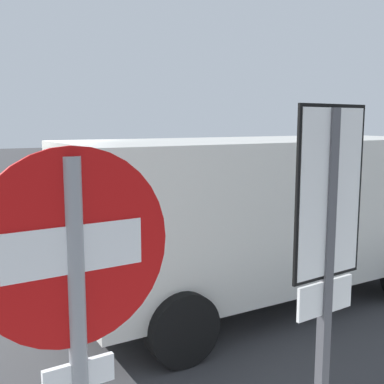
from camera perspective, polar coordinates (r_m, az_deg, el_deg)
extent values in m
plane|color=#38383A|center=(7.11, -21.95, -12.15)|extent=(80.00, 80.00, 0.00)
cube|color=#E0D14C|center=(8.06, -0.15, -9.03)|extent=(28.00, 0.16, 0.01)
cylinder|color=red|center=(1.81, -13.98, -6.65)|extent=(0.76, 0.04, 0.76)
cube|color=white|center=(1.81, -13.98, -6.65)|extent=(0.53, 0.04, 0.18)
cube|color=white|center=(2.00, -13.44, -20.66)|extent=(0.28, 0.03, 0.11)
cube|color=#4C4C51|center=(2.99, 15.61, -15.00)|extent=(0.06, 0.06, 2.50)
cube|color=white|center=(2.78, 16.24, -0.13)|extent=(0.50, 0.05, 0.95)
cube|color=black|center=(2.78, 16.24, -0.13)|extent=(0.54, 0.05, 0.99)
cube|color=white|center=(2.93, 15.74, -12.12)|extent=(0.45, 0.05, 0.20)
cube|color=silver|center=(6.41, 8.22, -1.84)|extent=(5.22, 2.04, 1.82)
cube|color=black|center=(7.82, 20.31, 2.52)|extent=(0.17, 1.84, 0.80)
cylinder|color=black|center=(8.48, 13.26, -5.75)|extent=(0.76, 0.27, 0.76)
cylinder|color=black|center=(6.64, -9.81, -9.64)|extent=(0.76, 0.27, 0.76)
cylinder|color=black|center=(4.93, -1.25, -16.04)|extent=(0.76, 0.27, 0.76)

